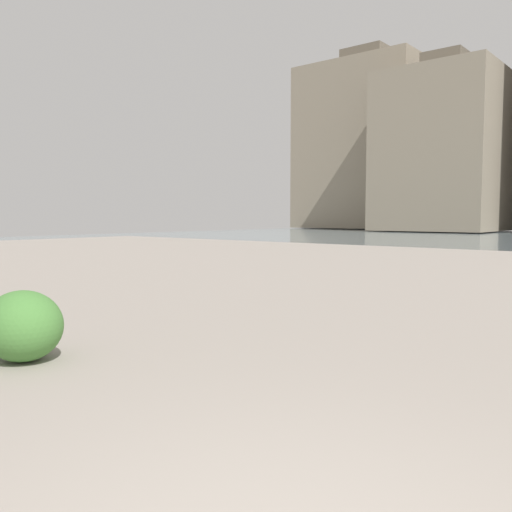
# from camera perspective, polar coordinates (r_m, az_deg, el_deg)

# --- Properties ---
(building_annex) EXTENTS (13.01, 14.64, 20.61)m
(building_annex) POSITION_cam_1_polar(r_m,az_deg,el_deg) (67.85, 19.70, 10.50)
(building_annex) COLOR gray
(building_annex) RESTS_ON ground
(building_highrise) EXTENTS (17.34, 12.31, 25.19)m
(building_highrise) POSITION_cam_1_polar(r_m,az_deg,el_deg) (78.73, 11.66, 11.45)
(building_highrise) COLOR gray
(building_highrise) RESTS_ON ground
(shrub_round) EXTENTS (1.00, 0.90, 0.85)m
(shrub_round) POSITION_cam_1_polar(r_m,az_deg,el_deg) (6.96, -23.81, -6.90)
(shrub_round) COLOR #477F38
(shrub_round) RESTS_ON ground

